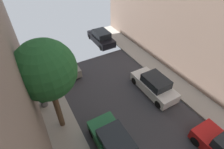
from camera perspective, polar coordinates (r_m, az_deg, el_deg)
parked_car_left_3 at (r=10.92m, az=0.96°, el=-22.26°), size 1.78×4.20×1.57m
parked_car_left_4 at (r=17.02m, az=-15.38°, el=3.57°), size 1.78×4.20×1.57m
parked_car_right_2 at (r=14.49m, az=13.87°, el=-3.49°), size 1.78×4.20×1.57m
parked_car_right_3 at (r=20.94m, az=-3.64°, el=12.19°), size 1.78×4.20×1.57m
street_tree_0 at (r=9.46m, az=-21.24°, el=1.26°), size 3.29×3.29×6.42m
potted_plant_0 at (r=13.97m, az=-22.00°, el=-7.94°), size 0.62×0.62×0.99m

